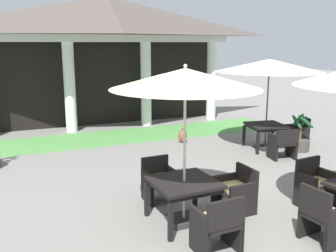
% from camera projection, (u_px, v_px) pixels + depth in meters
% --- Properties ---
extents(ground_plane, '(60.00, 60.00, 0.00)m').
position_uv_depth(ground_plane, '(234.00, 226.00, 6.29)').
color(ground_plane, gray).
extents(background_pavilion, '(9.33, 2.93, 4.50)m').
position_uv_depth(background_pavilion, '(107.00, 27.00, 12.84)').
color(background_pavilion, white).
rests_on(background_pavilion, ground).
extents(lawn_strip, '(11.13, 2.00, 0.01)m').
position_uv_depth(lawn_strip, '(121.00, 136.00, 12.30)').
color(lawn_strip, '#519347').
rests_on(lawn_strip, ground).
extents(patio_table_near_foreground, '(1.08, 1.08, 0.74)m').
position_uv_depth(patio_table_near_foreground, '(184.00, 186.00, 6.30)').
color(patio_table_near_foreground, black).
rests_on(patio_table_near_foreground, ground).
extents(patio_umbrella_near_foreground, '(2.40, 2.40, 2.65)m').
position_uv_depth(patio_umbrella_near_foreground, '(185.00, 80.00, 5.92)').
color(patio_umbrella_near_foreground, '#2D2D2D').
rests_on(patio_umbrella_near_foreground, ground).
extents(patio_chair_near_foreground_south, '(0.64, 0.54, 0.88)m').
position_uv_depth(patio_chair_near_foreground_south, '(218.00, 225.00, 5.42)').
color(patio_chair_near_foreground_south, black).
rests_on(patio_chair_near_foreground_south, ground).
extents(patio_chair_near_foreground_east, '(0.61, 0.65, 0.80)m').
position_uv_depth(patio_chair_near_foreground_east, '(236.00, 190.00, 6.79)').
color(patio_chair_near_foreground_east, black).
rests_on(patio_chair_near_foreground_east, ground).
extents(patio_chair_near_foreground_north, '(0.60, 0.53, 0.82)m').
position_uv_depth(patio_chair_near_foreground_north, '(159.00, 180.00, 7.28)').
color(patio_chair_near_foreground_north, black).
rests_on(patio_chair_near_foreground_north, ground).
extents(patio_chair_mid_left_west, '(0.56, 0.62, 0.90)m').
position_uv_depth(patio_chair_mid_left_west, '(322.00, 217.00, 5.69)').
color(patio_chair_mid_left_west, black).
rests_on(patio_chair_mid_left_west, ground).
extents(patio_chair_mid_left_north, '(0.66, 0.55, 0.88)m').
position_uv_depth(patio_chair_mid_left_north, '(314.00, 184.00, 7.01)').
color(patio_chair_mid_left_north, black).
rests_on(patio_chair_mid_left_north, ground).
extents(patio_table_mid_right, '(1.14, 1.14, 0.72)m').
position_uv_depth(patio_table_mid_right, '(266.00, 127.00, 10.75)').
color(patio_table_mid_right, black).
rests_on(patio_table_mid_right, ground).
extents(patio_umbrella_mid_right, '(2.94, 2.94, 2.61)m').
position_uv_depth(patio_umbrella_mid_right, '(269.00, 66.00, 10.38)').
color(patio_umbrella_mid_right, '#2D2D2D').
rests_on(patio_umbrella_mid_right, ground).
extents(patio_chair_mid_right_south, '(0.70, 0.60, 0.82)m').
position_uv_depth(patio_chair_mid_right_south, '(283.00, 144.00, 9.86)').
color(patio_chair_mid_right_south, black).
rests_on(patio_chair_mid_right_south, ground).
extents(patio_chair_mid_right_east, '(0.66, 0.65, 0.88)m').
position_uv_depth(patio_chair_mid_right_east, '(297.00, 133.00, 11.01)').
color(patio_chair_mid_right_east, black).
rests_on(patio_chair_mid_right_east, ground).
extents(potted_palm_right_edge, '(0.56, 0.58, 1.07)m').
position_uv_depth(potted_palm_right_edge, '(300.00, 141.00, 10.63)').
color(potted_palm_right_edge, '#47423D').
rests_on(potted_palm_right_edge, ground).
extents(terracotta_urn, '(0.26, 0.26, 0.48)m').
position_uv_depth(terracotta_urn, '(183.00, 136.00, 11.52)').
color(terracotta_urn, brown).
rests_on(terracotta_urn, ground).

